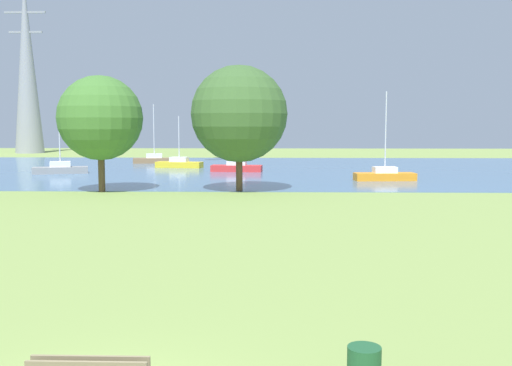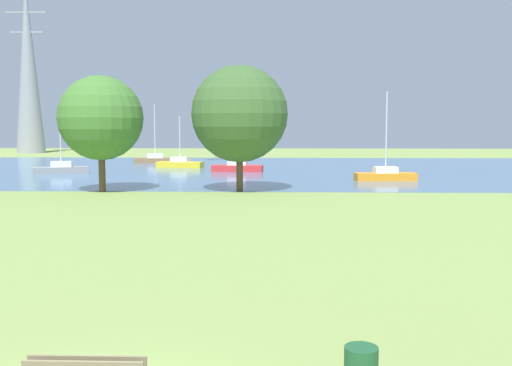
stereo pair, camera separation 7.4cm
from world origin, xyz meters
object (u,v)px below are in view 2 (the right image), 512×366
at_px(sailboat_gray, 61,169).
at_px(tree_east_far, 101,118).
at_px(sailboat_brown, 155,159).
at_px(tree_mid_shore, 239,114).
at_px(sailboat_red, 237,167).
at_px(sailboat_orange, 385,175).
at_px(electricity_pylon, 28,66).
at_px(sailboat_yellow, 180,163).

height_order(sailboat_gray, tree_east_far, tree_east_far).
xyz_separation_m(sailboat_brown, tree_east_far, (2.41, -28.76, 4.41)).
xyz_separation_m(tree_east_far, tree_mid_shore, (9.11, 0.59, 0.28)).
height_order(sailboat_red, sailboat_orange, sailboat_red).
height_order(sailboat_gray, electricity_pylon, electricity_pylon).
distance_m(sailboat_orange, tree_mid_shore, 14.38).
relative_size(sailboat_gray, tree_east_far, 0.71).
distance_m(sailboat_gray, electricity_pylon, 45.13).
relative_size(sailboat_yellow, sailboat_gray, 0.97).
bearing_deg(electricity_pylon, sailboat_orange, -43.20).
relative_size(sailboat_yellow, sailboat_brown, 0.79).
bearing_deg(tree_mid_shore, sailboat_gray, 141.56).
xyz_separation_m(tree_mid_shore, electricity_pylon, (-36.25, 52.29, 8.47)).
height_order(sailboat_brown, tree_mid_shore, tree_mid_shore).
relative_size(sailboat_brown, electricity_pylon, 0.25).
distance_m(sailboat_red, sailboat_brown, 15.70).
distance_m(sailboat_gray, tree_east_far, 16.87).
distance_m(sailboat_orange, electricity_pylon, 66.35).
xyz_separation_m(sailboat_gray, tree_mid_shore, (17.12, -13.59, 4.70)).
height_order(sailboat_orange, tree_east_far, tree_east_far).
bearing_deg(sailboat_brown, sailboat_yellow, -59.85).
relative_size(sailboat_orange, electricity_pylon, 0.26).
bearing_deg(sailboat_brown, sailboat_orange, -41.98).
distance_m(sailboat_yellow, electricity_pylon, 44.33).
xyz_separation_m(sailboat_yellow, sailboat_brown, (-4.02, 6.93, 0.02)).
height_order(sailboat_red, tree_mid_shore, tree_mid_shore).
bearing_deg(tree_mid_shore, sailboat_orange, 34.88).
bearing_deg(tree_east_far, sailboat_gray, 119.49).
bearing_deg(sailboat_orange, tree_mid_shore, -145.12).
relative_size(sailboat_red, tree_east_far, 1.01).
distance_m(sailboat_yellow, sailboat_orange, 23.00).
bearing_deg(tree_east_far, sailboat_orange, 22.42).
bearing_deg(sailboat_red, sailboat_yellow, 141.88).
bearing_deg(tree_east_far, sailboat_brown, 94.78).
height_order(sailboat_orange, electricity_pylon, electricity_pylon).
bearing_deg(electricity_pylon, sailboat_brown, -44.27).
bearing_deg(sailboat_orange, sailboat_yellow, 144.15).
bearing_deg(electricity_pylon, tree_east_far, -62.82).
bearing_deg(tree_east_far, electricity_pylon, 117.18).
relative_size(sailboat_orange, tree_east_far, 0.92).
height_order(tree_east_far, electricity_pylon, electricity_pylon).
bearing_deg(sailboat_gray, sailboat_red, 9.76).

